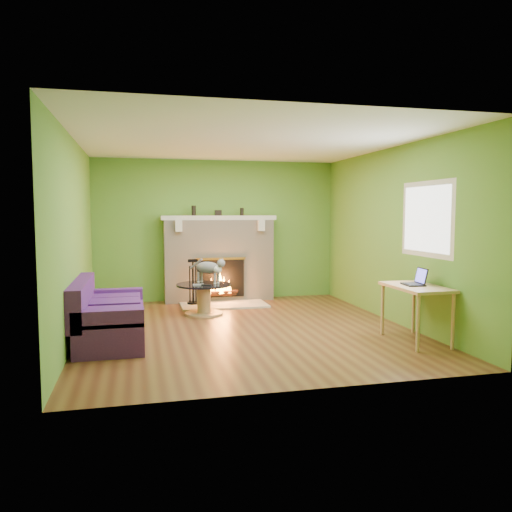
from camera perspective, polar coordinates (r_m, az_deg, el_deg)
The scene contains 22 objects.
floor at distance 7.10m, azimuth -1.19°, elevation -8.32°, with size 5.00×5.00×0.00m, color #582D19.
ceiling at distance 6.98m, azimuth -1.23°, elevation 12.94°, with size 5.00×5.00×0.00m, color white.
wall_back at distance 9.38m, azimuth -4.44°, elevation 2.93°, with size 5.00×5.00×0.00m, color #5D9530.
wall_front at distance 4.51m, azimuth 5.52°, elevation 0.70°, with size 5.00×5.00×0.00m, color #5D9530.
wall_left at distance 6.81m, azimuth -20.06°, elevation 1.87°, with size 5.00×5.00×0.00m, color #5D9530.
wall_right at distance 7.71m, azimuth 15.37°, elevation 2.32°, with size 5.00×5.00×0.00m, color #5D9530.
window_frame at distance 6.93m, azimuth 18.93°, elevation 4.02°, with size 1.20×1.20×0.00m, color silver.
window_pane at distance 6.92m, azimuth 18.88°, elevation 4.02°, with size 1.06×1.06×0.00m, color white.
fireplace at distance 9.23m, azimuth -4.24°, elevation -0.39°, with size 2.10×0.46×1.58m.
hearth at distance 8.83m, azimuth -3.67°, elevation -5.59°, with size 1.50×0.75×0.03m, color beige.
mantel at distance 9.17m, azimuth -4.25°, elevation 4.38°, with size 2.10×0.28×0.08m, color beige.
sofa at distance 6.68m, azimuth -16.68°, elevation -6.71°, with size 0.85×1.76×0.79m.
coffee_table at distance 8.08m, azimuth -5.99°, elevation -4.66°, with size 0.87×0.87×0.49m.
desk at distance 6.62m, azimuth 17.86°, elevation -4.00°, with size 0.56×0.97×0.72m.
cat at distance 8.08m, azimuth -5.50°, elevation -1.65°, with size 0.25×0.67×0.42m, color slate, non-canonical shape.
remote_silver at distance 7.91m, azimuth -6.61°, elevation -3.26°, with size 0.17×0.04×0.02m, color gray.
remote_black at distance 7.87m, azimuth -5.69°, elevation -3.31°, with size 0.16×0.04×0.02m, color black.
laptop at distance 6.62m, azimuth 17.53°, elevation -2.25°, with size 0.26×0.29×0.22m, color black, non-canonical shape.
fire_tools at distance 8.84m, azimuth -7.21°, elevation -2.90°, with size 0.21×0.21×0.80m, color black, non-canonical shape.
mantel_vase_left at distance 9.14m, azimuth -7.13°, elevation 5.17°, with size 0.08×0.08×0.18m, color black.
mantel_vase_right at distance 9.28m, azimuth -1.63°, elevation 5.08°, with size 0.07×0.07×0.14m, color black.
mantel_box at distance 9.20m, azimuth -4.35°, elevation 4.95°, with size 0.12×0.08×0.10m, color black.
Camera 1 is at (-1.46, -6.76, 1.64)m, focal length 35.00 mm.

